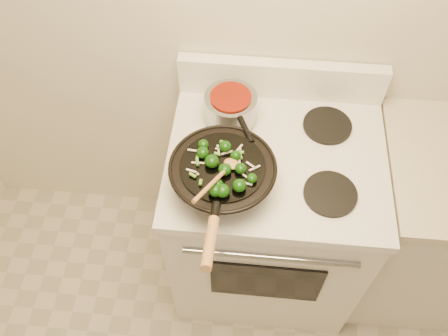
{
  "coord_description": "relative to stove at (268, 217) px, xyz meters",
  "views": [
    {
      "loc": [
        -0.37,
        0.15,
        2.26
      ],
      "look_at": [
        -0.45,
        1.03,
        1.01
      ],
      "focal_mm": 38.0,
      "sensor_mm": 36.0,
      "label": 1
    }
  ],
  "objects": [
    {
      "name": "saucepan",
      "position": [
        -0.18,
        0.15,
        0.52
      ],
      "size": [
        0.19,
        0.29,
        0.11
      ],
      "color": "gray",
      "rests_on": "stove"
    },
    {
      "name": "stove",
      "position": [
        0.0,
        0.0,
        0.0
      ],
      "size": [
        0.78,
        0.67,
        1.08
      ],
      "color": "white",
      "rests_on": "ground"
    },
    {
      "name": "wok",
      "position": [
        -0.18,
        -0.16,
        0.52
      ],
      "size": [
        0.35,
        0.58,
        0.23
      ],
      "color": "black",
      "rests_on": "stove"
    },
    {
      "name": "stirfry",
      "position": [
        -0.18,
        -0.18,
        0.58
      ],
      "size": [
        0.24,
        0.23,
        0.04
      ],
      "color": "#0F3708",
      "rests_on": "wok"
    },
    {
      "name": "wooden_spoon",
      "position": [
        -0.18,
        -0.21,
        0.6
      ],
      "size": [
        0.13,
        0.23,
        0.08
      ],
      "color": "#B07945",
      "rests_on": "wok"
    }
  ]
}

